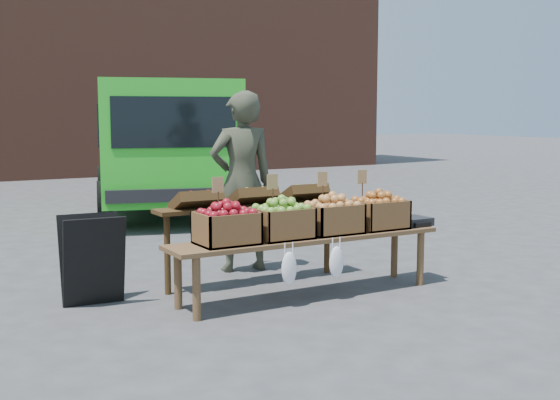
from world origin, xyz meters
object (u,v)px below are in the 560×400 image
back_table (252,232)px  weighing_scale (412,221)px  delivery_van (161,149)px  crate_golden_apples (227,228)px  crate_russet_pears (282,223)px  vendor (242,182)px  display_bench (307,266)px  crate_green_apples (378,214)px  chalkboard_sign (92,259)px  crate_red_apples (332,219)px

back_table → weighing_scale: (1.44, -0.72, 0.09)m
weighing_scale → delivery_van: bearing=93.6°
back_table → crate_golden_apples: back_table is taller
back_table → crate_russet_pears: 0.75m
crate_golden_apples → weighing_scale: bearing=0.0°
vendor → back_table: bearing=81.3°
delivery_van → vendor: (-0.89, -4.74, -0.13)m
delivery_van → display_bench: delivery_van is taller
back_table → weighing_scale: bearing=-26.5°
vendor → weighing_scale: 1.84m
back_table → weighing_scale: size_ratio=6.18×
crate_green_apples → weighing_scale: (0.42, 0.00, -0.10)m
delivery_van → crate_golden_apples: (-1.70, -6.03, -0.38)m
delivery_van → crate_russet_pears: bearing=-84.8°
vendor → chalkboard_sign: (-1.78, -0.55, -0.56)m
display_bench → crate_golden_apples: 0.93m
crate_golden_apples → crate_red_apples: (1.10, 0.00, 0.00)m
crate_russet_pears → crate_green_apples: same height
chalkboard_sign → crate_russet_pears: (1.52, -0.73, 0.30)m
crate_russet_pears → weighing_scale: size_ratio=1.47×
back_table → crate_red_apples: size_ratio=4.20×
vendor → crate_russet_pears: bearing=87.2°
chalkboard_sign → back_table: 1.60m
vendor → back_table: size_ratio=0.92×
crate_russet_pears → back_table: bearing=83.5°
crate_golden_apples → crate_red_apples: 1.10m
back_table → crate_golden_apples: size_ratio=4.20×
vendor → crate_green_apples: 1.56m
display_bench → weighing_scale: bearing=0.0°
back_table → display_bench: size_ratio=0.78×
crate_red_apples → weighing_scale: size_ratio=1.47×
back_table → crate_green_apples: (1.02, -0.72, 0.19)m
crate_red_apples → vendor: bearing=102.8°
crate_russet_pears → delivery_van: bearing=79.2°
delivery_van → crate_russet_pears: size_ratio=9.74×
display_bench → chalkboard_sign: bearing=157.8°
chalkboard_sign → weighing_scale: bearing=-9.6°
crate_green_apples → crate_red_apples: bearing=180.0°
crate_russet_pears → crate_red_apples: 0.55m
delivery_van → chalkboard_sign: (-2.66, -5.30, -0.68)m
back_table → crate_russet_pears: bearing=-96.5°
vendor → crate_green_apples: size_ratio=3.86×
vendor → chalkboard_sign: size_ratio=2.38×
crate_russet_pears → crate_red_apples: same height
display_bench → crate_green_apples: (0.82, 0.00, 0.42)m
display_bench → crate_golden_apples: bearing=180.0°
vendor → crate_red_apples: (0.29, -1.29, -0.25)m
display_bench → weighing_scale: size_ratio=7.94×
vendor → display_bench: vendor is taller
display_bench → crate_russet_pears: size_ratio=5.40×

